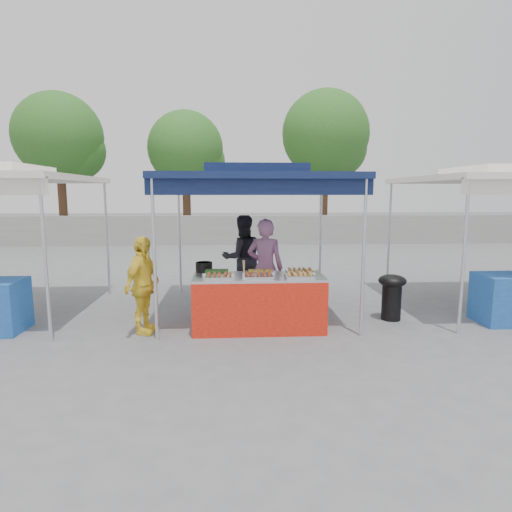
{
  "coord_description": "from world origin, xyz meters",
  "views": [
    {
      "loc": [
        -0.42,
        -6.53,
        2.1
      ],
      "look_at": [
        0.0,
        0.6,
        1.05
      ],
      "focal_mm": 30.0,
      "sensor_mm": 36.0,
      "label": 1
    }
  ],
  "objects": [
    {
      "name": "vendor_woman",
      "position": [
        0.16,
        0.61,
        0.84
      ],
      "size": [
        0.69,
        0.53,
        1.68
      ],
      "primitive_type": "imported",
      "rotation": [
        0.0,
        0.0,
        2.91
      ],
      "color": "#9A628D",
      "rests_on": "ground_plane"
    },
    {
      "name": "tree_0",
      "position": [
        -7.58,
        12.74,
        4.34
      ],
      "size": [
        3.72,
        3.7,
        6.35
      ],
      "color": "#482D1C",
      "rests_on": "ground_plane"
    },
    {
      "name": "food_tray_fl",
      "position": [
        -0.59,
        -0.34,
        0.88
      ],
      "size": [
        0.42,
        0.3,
        0.07
      ],
      "color": "silver",
      "rests_on": "vendor_table"
    },
    {
      "name": "vendor_table",
      "position": [
        0.0,
        -0.1,
        0.43
      ],
      "size": [
        2.0,
        0.8,
        0.85
      ],
      "color": "red",
      "rests_on": "ground_plane"
    },
    {
      "name": "food_tray_fm",
      "position": [
        -0.02,
        -0.34,
        0.88
      ],
      "size": [
        0.42,
        0.3,
        0.07
      ],
      "color": "silver",
      "rests_on": "vendor_table"
    },
    {
      "name": "customer_person",
      "position": [
        -1.74,
        -0.19,
        0.74
      ],
      "size": [
        0.63,
        0.93,
        1.47
      ],
      "primitive_type": "imported",
      "rotation": [
        0.0,
        0.0,
        1.23
      ],
      "color": "yellow",
      "rests_on": "ground_plane"
    },
    {
      "name": "tree_2",
      "position": [
        3.98,
        13.01,
        4.57
      ],
      "size": [
        3.88,
        3.88,
        6.67
      ],
      "color": "#482D1C",
      "rests_on": "ground_plane"
    },
    {
      "name": "food_tray_fr",
      "position": [
        0.59,
        -0.33,
        0.88
      ],
      "size": [
        0.42,
        0.3,
        0.07
      ],
      "color": "silver",
      "rests_on": "vendor_table"
    },
    {
      "name": "crate_right",
      "position": [
        0.27,
        0.55,
        0.16
      ],
      "size": [
        0.54,
        0.38,
        0.32
      ],
      "primitive_type": "cube",
      "color": "#163CB6",
      "rests_on": "ground_plane"
    },
    {
      "name": "food_tray_br",
      "position": [
        0.65,
        -0.03,
        0.88
      ],
      "size": [
        0.42,
        0.3,
        0.07
      ],
      "color": "silver",
      "rests_on": "vendor_table"
    },
    {
      "name": "back_wall",
      "position": [
        0.0,
        11.0,
        0.6
      ],
      "size": [
        40.0,
        0.25,
        1.2
      ],
      "primitive_type": "cube",
      "color": "gray",
      "rests_on": "ground_plane"
    },
    {
      "name": "food_tray_bl",
      "position": [
        -0.64,
        -0.01,
        0.88
      ],
      "size": [
        0.42,
        0.3,
        0.07
      ],
      "color": "silver",
      "rests_on": "vendor_table"
    },
    {
      "name": "crate_stacked",
      "position": [
        0.27,
        0.55,
        0.47
      ],
      "size": [
        0.5,
        0.35,
        0.3
      ],
      "primitive_type": "cube",
      "color": "#163CB6",
      "rests_on": "crate_right"
    },
    {
      "name": "skewer_cup",
      "position": [
        -0.23,
        -0.34,
        0.89
      ],
      "size": [
        0.07,
        0.07,
        0.09
      ],
      "primitive_type": "cylinder",
      "color": "silver",
      "rests_on": "vendor_table"
    },
    {
      "name": "food_tray_bm",
      "position": [
        0.03,
        0.01,
        0.88
      ],
      "size": [
        0.42,
        0.3,
        0.07
      ],
      "color": "silver",
      "rests_on": "vendor_table"
    },
    {
      "name": "tree_1",
      "position": [
        -2.26,
        13.15,
        3.91
      ],
      "size": [
        3.41,
        3.33,
        5.73
      ],
      "color": "#482D1C",
      "rests_on": "ground_plane"
    },
    {
      "name": "cooking_pot",
      "position": [
        -0.86,
        0.27,
        0.93
      ],
      "size": [
        0.27,
        0.27,
        0.16
      ],
      "primitive_type": "cylinder",
      "color": "black",
      "rests_on": "vendor_table"
    },
    {
      "name": "main_canopy",
      "position": [
        0.0,
        0.97,
        2.37
      ],
      "size": [
        3.2,
        3.2,
        2.57
      ],
      "color": "silver",
      "rests_on": "ground_plane"
    },
    {
      "name": "helper_man",
      "position": [
        -0.2,
        1.77,
        0.84
      ],
      "size": [
        0.94,
        0.8,
        1.68
      ],
      "primitive_type": "imported",
      "rotation": [
        0.0,
        0.0,
        3.37
      ],
      "color": "black",
      "rests_on": "ground_plane"
    },
    {
      "name": "crate_left",
      "position": [
        -0.54,
        0.47,
        0.15
      ],
      "size": [
        0.49,
        0.34,
        0.29
      ],
      "primitive_type": "cube",
      "color": "#163CB6",
      "rests_on": "ground_plane"
    },
    {
      "name": "wok_burner",
      "position": [
        2.25,
        0.28,
        0.46
      ],
      "size": [
        0.46,
        0.46,
        0.77
      ],
      "rotation": [
        0.0,
        0.0,
        0.16
      ],
      "color": "black",
      "rests_on": "ground_plane"
    },
    {
      "name": "ground_plane",
      "position": [
        0.0,
        0.0,
        0.0
      ],
      "size": [
        80.0,
        80.0,
        0.0
      ],
      "primitive_type": "plane",
      "color": "slate"
    }
  ]
}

